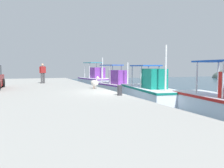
{
  "coord_description": "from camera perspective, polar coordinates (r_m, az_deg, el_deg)",
  "views": [
    {
      "loc": [
        12.51,
        -4.95,
        2.26
      ],
      "look_at": [
        -2.87,
        0.8,
        1.04
      ],
      "focal_mm": 37.46,
      "sensor_mm": 36.0,
      "label": 1
    }
  ],
  "objects": [
    {
      "name": "fishing_boat_second",
      "position": [
        20.82,
        0.71,
        -0.21
      ],
      "size": [
        6.14,
        2.55,
        2.6
      ],
      "color": "white",
      "rests_on": "ground"
    },
    {
      "name": "fishing_boat_third",
      "position": [
        15.23,
        9.0,
        -1.63
      ],
      "size": [
        6.57,
        2.51,
        3.44
      ],
      "color": "white",
      "rests_on": "ground"
    },
    {
      "name": "fishing_boat_nearest",
      "position": [
        26.74,
        -4.13,
        0.98
      ],
      "size": [
        5.68,
        2.89,
        3.22
      ],
      "color": "white",
      "rests_on": "ground"
    },
    {
      "name": "quay_pier",
      "position": [
        12.65,
        -20.55,
        -4.48
      ],
      "size": [
        36.0,
        10.0,
        0.8
      ],
      "primitive_type": "cube",
      "color": "#9E9E99",
      "rests_on": "ground"
    },
    {
      "name": "mooring_bollard_nearest",
      "position": [
        11.87,
        1.9,
        -1.54
      ],
      "size": [
        0.25,
        0.25,
        0.52
      ],
      "primitive_type": "cylinder",
      "color": "#333338",
      "rests_on": "quay_pier"
    },
    {
      "name": "pelican",
      "position": [
        15.55,
        -4.25,
        0.34
      ],
      "size": [
        0.94,
        0.62,
        0.82
      ],
      "color": "tan",
      "rests_on": "quay_pier"
    },
    {
      "name": "fisherman_standing",
      "position": [
        21.21,
        -16.56,
        2.71
      ],
      "size": [
        0.34,
        0.56,
        1.73
      ],
      "color": "#3F3F42",
      "rests_on": "quay_pier"
    }
  ]
}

